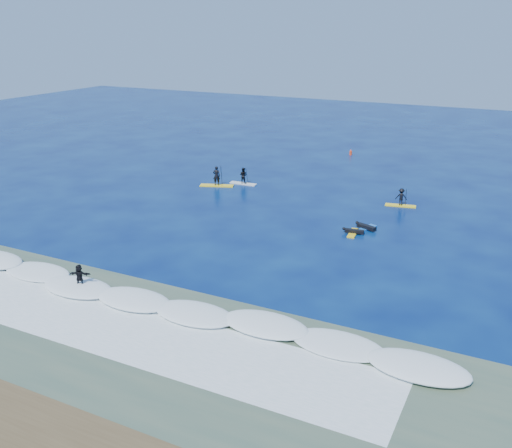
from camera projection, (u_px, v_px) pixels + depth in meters
The scene contains 11 objects.
ground at pixel (211, 241), 41.76m from camera, with size 160.00×160.00×0.00m, color #031149.
shallow_water at pixel (74, 328), 29.97m from camera, with size 90.00×13.00×0.01m, color #3B5142.
breaking_wave at pixel (123, 297), 33.34m from camera, with size 40.00×6.00×0.30m, color white.
whitewater at pixel (88, 319), 30.81m from camera, with size 34.00×5.00×0.02m, color silver.
sup_paddler_left at pixel (217, 179), 55.56m from camera, with size 3.36×1.91×2.30m.
sup_paddler_center at pixel (243, 177), 56.22m from camera, with size 2.77×0.81×1.93m.
sup_paddler_right at pixel (401, 198), 49.48m from camera, with size 2.70×1.12×1.84m.
prone_paddler_near at pixel (353, 232), 43.22m from camera, with size 1.66×2.13×0.44m.
prone_paddler_far at pixel (365, 227), 44.11m from camera, with size 1.80×2.38×0.48m.
wave_surfer at pixel (80, 277), 33.96m from camera, with size 2.12×1.23×1.49m.
marker_buoy at pixel (351, 152), 68.59m from camera, with size 0.31×0.31×0.74m.
Camera 1 is at (20.41, -33.29, 15.21)m, focal length 40.00 mm.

